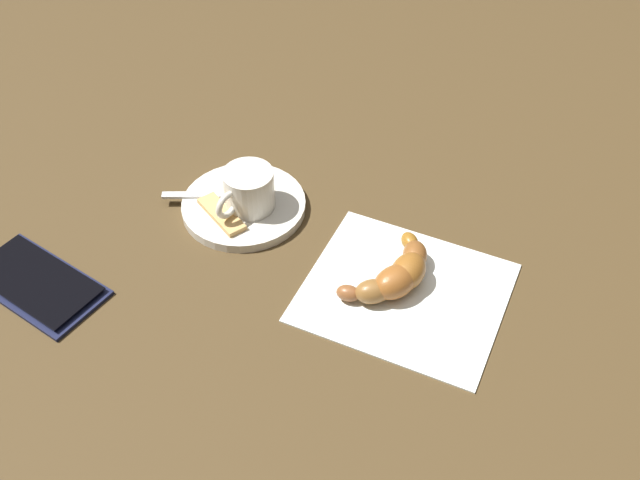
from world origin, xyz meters
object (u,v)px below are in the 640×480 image
espresso_cup (248,190)px  cell_phone (36,283)px  sugar_packet (222,214)px  croissant (398,274)px  saucer (244,205)px  napkin (405,292)px  teaspoon (237,194)px

espresso_cup → cell_phone: (-0.12, -0.21, -0.03)m
sugar_packet → cell_phone: 0.20m
croissant → saucer: bearing=177.9°
napkin → cell_phone: cell_phone is taller
espresso_cup → napkin: size_ratio=0.40×
saucer → espresso_cup: 0.03m
espresso_cup → croissant: 0.19m
saucer → espresso_cup: size_ratio=1.79×
saucer → cell_phone: saucer is taller
sugar_packet → cell_phone: sugar_packet is taller
espresso_cup → sugar_packet: bearing=-117.8°
teaspoon → croissant: (0.22, -0.01, 0.00)m
saucer → napkin: 0.21m
saucer → sugar_packet: bearing=-100.3°
saucer → cell_phone: (-0.11, -0.21, -0.00)m
napkin → croissant: croissant is taller
sugar_packet → napkin: sugar_packet is taller
saucer → sugar_packet: sugar_packet is taller
croissant → cell_phone: size_ratio=0.84×
sugar_packet → napkin: bearing=25.7°
espresso_cup → croissant: size_ratio=0.63×
sugar_packet → cell_phone: (-0.10, -0.18, -0.01)m
espresso_cup → teaspoon: size_ratio=0.69×
napkin → teaspoon: bearing=176.3°
teaspoon → sugar_packet: 0.04m
sugar_packet → napkin: 0.22m
teaspoon → napkin: teaspoon is taller
saucer → espresso_cup: (0.01, -0.00, 0.03)m
napkin → cell_phone: size_ratio=1.34×
espresso_cup → sugar_packet: 0.04m
teaspoon → sugar_packet: teaspoon is taller
espresso_cup → croissant: espresso_cup is taller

